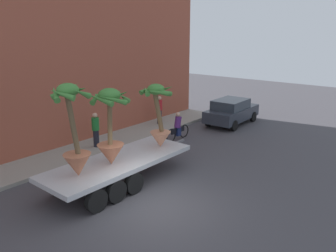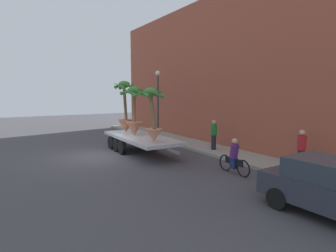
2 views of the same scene
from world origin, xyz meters
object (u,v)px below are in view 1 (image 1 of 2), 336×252
(cyclist, at_px, (178,127))
(pedestrian_near_gate, at_px, (159,109))
(potted_palm_middle, at_px, (159,118))
(pedestrian_far_left, at_px, (96,129))
(potted_palm_rear, at_px, (110,130))
(potted_palm_front, at_px, (74,139))
(parked_car, at_px, (231,111))
(flatbed_trailer, at_px, (114,167))

(cyclist, relative_size, pedestrian_near_gate, 1.08)
(potted_palm_middle, bearing_deg, pedestrian_near_gate, 40.30)
(pedestrian_far_left, bearing_deg, potted_palm_rear, -121.97)
(potted_palm_front, bearing_deg, parked_car, 4.59)
(flatbed_trailer, height_order, potted_palm_front, potted_palm_front)
(flatbed_trailer, height_order, pedestrian_far_left, pedestrian_far_left)
(potted_palm_middle, bearing_deg, parked_car, 8.24)
(cyclist, distance_m, pedestrian_near_gate, 2.91)
(potted_palm_front, bearing_deg, potted_palm_middle, -3.23)
(potted_palm_middle, relative_size, pedestrian_far_left, 1.57)
(flatbed_trailer, relative_size, potted_palm_middle, 2.64)
(potted_palm_rear, bearing_deg, flatbed_trailer, 35.10)
(parked_car, distance_m, pedestrian_near_gate, 4.50)
(flatbed_trailer, bearing_deg, potted_palm_middle, -7.23)
(potted_palm_rear, height_order, pedestrian_far_left, potted_palm_rear)
(flatbed_trailer, xyz_separation_m, potted_palm_rear, (-0.21, -0.14, 1.53))
(potted_palm_front, relative_size, pedestrian_far_left, 1.85)
(potted_palm_rear, distance_m, parked_car, 10.97)
(flatbed_trailer, xyz_separation_m, pedestrian_far_left, (2.22, 3.74, 0.28))
(flatbed_trailer, bearing_deg, potted_palm_rear, -144.90)
(flatbed_trailer, xyz_separation_m, potted_palm_middle, (2.26, -0.29, 1.51))
(parked_car, bearing_deg, pedestrian_near_gate, 135.00)
(flatbed_trailer, xyz_separation_m, parked_car, (10.61, 0.92, 0.06))
(potted_palm_front, bearing_deg, pedestrian_near_gate, 24.58)
(cyclist, bearing_deg, flatbed_trailer, -165.14)
(parked_car, height_order, pedestrian_far_left, pedestrian_far_left)
(potted_palm_rear, height_order, pedestrian_near_gate, potted_palm_rear)
(potted_palm_middle, height_order, pedestrian_far_left, potted_palm_middle)
(cyclist, xyz_separation_m, pedestrian_near_gate, (1.42, 2.51, 0.37))
(cyclist, bearing_deg, pedestrian_near_gate, 60.49)
(potted_palm_rear, relative_size, potted_palm_middle, 1.04)
(flatbed_trailer, bearing_deg, cyclist, 14.86)
(potted_palm_front, xyz_separation_m, parked_car, (12.29, 0.99, -1.49))
(cyclist, distance_m, pedestrian_far_left, 4.37)
(potted_palm_middle, height_order, potted_palm_front, potted_palm_front)
(flatbed_trailer, xyz_separation_m, potted_palm_front, (-1.68, -0.06, 1.55))
(pedestrian_near_gate, bearing_deg, potted_palm_rear, -150.91)
(flatbed_trailer, height_order, potted_palm_middle, potted_palm_middle)
(pedestrian_near_gate, bearing_deg, parked_car, -45.00)
(parked_car, height_order, pedestrian_near_gate, pedestrian_near_gate)
(pedestrian_far_left, bearing_deg, parked_car, -18.52)
(potted_palm_front, xyz_separation_m, cyclist, (7.69, 1.66, -1.65))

